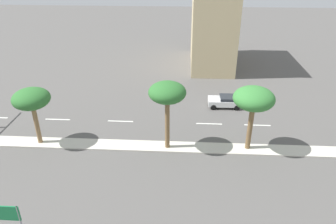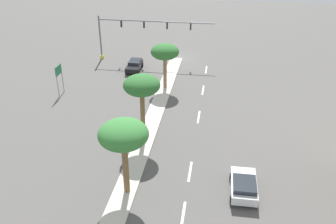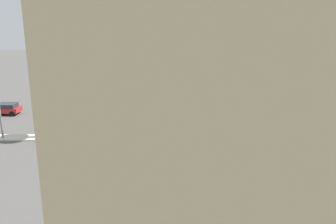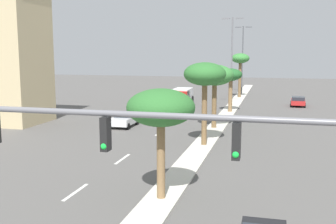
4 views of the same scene
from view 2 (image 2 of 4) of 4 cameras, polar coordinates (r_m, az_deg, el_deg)
The scene contains 13 objects.
ground_plane at distance 28.28m, azimuth -7.61°, elevation -14.33°, with size 160.00×160.00×0.00m, color #565451.
lane_stripe_right at distance 52.42m, azimuth 6.02°, elevation 6.63°, with size 0.20×2.80×0.01m, color silver.
lane_stripe_inboard at distance 45.85m, azimuth 5.51°, elevation 3.44°, with size 0.20×2.80×0.01m, color silver.
lane_stripe_trailing at distance 39.50m, azimuth 4.84°, elevation -0.77°, with size 0.20×2.80×0.01m, color silver.
lane_stripe_far at distance 31.29m, azimuth 3.48°, elevation -9.29°, with size 0.20×2.80×0.01m, color silver.
lane_stripe_near at distance 27.34m, azimuth 2.39°, elevation -15.83°, with size 0.20×2.80×0.01m, color silver.
traffic_signal_gantry at distance 54.94m, azimuth -5.78°, elevation 12.43°, with size 17.24×0.53×6.58m.
directional_road_sign at distance 45.48m, azimuth -16.76°, elevation 5.79°, with size 0.10×1.64×3.65m.
palm_tree_rear at distance 44.50m, azimuth -0.49°, elevation 9.34°, with size 3.45×3.45×5.64m.
palm_tree_mid at distance 32.71m, azimuth -4.15°, elevation 4.01°, with size 3.36×3.36×6.63m.
palm_tree_leading at distance 26.31m, azimuth -7.01°, elevation -3.69°, with size 3.70×3.70×6.20m.
sedan_white_left at distance 29.20m, azimuth 11.81°, elevation -11.24°, with size 2.10×3.92×1.36m.
sedan_black_outboard at distance 51.98m, azimuth -5.28°, elevation 7.32°, with size 1.88×4.28×1.32m.
Camera 2 is at (-6.68, 52.87, 18.90)m, focal length 38.84 mm.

